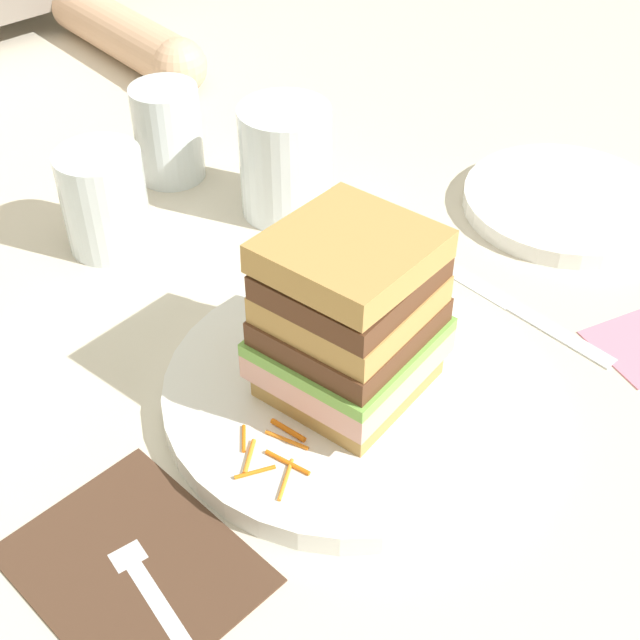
{
  "coord_description": "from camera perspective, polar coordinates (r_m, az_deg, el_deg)",
  "views": [
    {
      "loc": [
        -0.32,
        -0.34,
        0.46
      ],
      "look_at": [
        -0.01,
        0.01,
        0.06
      ],
      "focal_mm": 49.84,
      "sensor_mm": 36.0,
      "label": 1
    }
  ],
  "objects": [
    {
      "name": "carrot_shred_3",
      "position": [
        0.57,
        -2.23,
        -10.2
      ],
      "size": [
        0.03,
        0.02,
        0.0
      ],
      "primitive_type": "cylinder",
      "rotation": [
        0.0,
        1.57,
        0.62
      ],
      "color": "orange",
      "rests_on": "main_plate"
    },
    {
      "name": "carrot_shred_11",
      "position": [
        0.69,
        4.43,
        0.77
      ],
      "size": [
        0.02,
        0.01,
        0.0
      ],
      "primitive_type": "cylinder",
      "rotation": [
        0.0,
        1.57,
        0.42
      ],
      "color": "orange",
      "rests_on": "main_plate"
    },
    {
      "name": "carrot_shred_13",
      "position": [
        0.69,
        4.99,
        0.6
      ],
      "size": [
        0.02,
        0.01,
        0.0
      ],
      "primitive_type": "cylinder",
      "rotation": [
        0.0,
        1.57,
        2.64
      ],
      "color": "orange",
      "rests_on": "main_plate"
    },
    {
      "name": "side_plate",
      "position": [
        0.86,
        15.44,
        7.31
      ],
      "size": [
        0.19,
        0.19,
        0.02
      ],
      "primitive_type": "cylinder",
      "color": "white",
      "rests_on": "ground_plane"
    },
    {
      "name": "juice_glass",
      "position": [
        0.81,
        -2.22,
        9.8
      ],
      "size": [
        0.08,
        0.08,
        0.1
      ],
      "color": "white",
      "rests_on": "ground_plane"
    },
    {
      "name": "carrot_shred_7",
      "position": [
        0.67,
        4.78,
        -0.63
      ],
      "size": [
        0.0,
        0.03,
        0.0
      ],
      "primitive_type": "cylinder",
      "rotation": [
        0.0,
        1.57,
        4.75
      ],
      "color": "orange",
      "rests_on": "main_plate"
    },
    {
      "name": "main_plate",
      "position": [
        0.64,
        1.8,
        -4.65
      ],
      "size": [
        0.26,
        0.26,
        0.02
      ],
      "primitive_type": "cylinder",
      "color": "white",
      "rests_on": "ground_plane"
    },
    {
      "name": "fork",
      "position": [
        0.55,
        -10.84,
        -16.62
      ],
      "size": [
        0.03,
        0.17,
        0.0
      ],
      "color": "silver",
      "rests_on": "napkin_dark"
    },
    {
      "name": "carrot_shred_5",
      "position": [
        0.58,
        -2.1,
        -9.13
      ],
      "size": [
        0.01,
        0.03,
        0.0
      ],
      "primitive_type": "cylinder",
      "rotation": [
        0.0,
        1.57,
        1.84
      ],
      "color": "orange",
      "rests_on": "main_plate"
    },
    {
      "name": "sandwich",
      "position": [
        0.59,
        1.92,
        0.15
      ],
      "size": [
        0.13,
        0.12,
        0.13
      ],
      "color": "tan",
      "rests_on": "main_plate"
    },
    {
      "name": "carrot_shred_6",
      "position": [
        0.58,
        -4.56,
        -8.73
      ],
      "size": [
        0.02,
        0.02,
        0.0
      ],
      "primitive_type": "cylinder",
      "rotation": [
        0.0,
        1.57,
        0.69
      ],
      "color": "orange",
      "rests_on": "main_plate"
    },
    {
      "name": "carrot_shred_8",
      "position": [
        0.68,
        6.79,
        -0.27
      ],
      "size": [
        0.02,
        0.02,
        0.0
      ],
      "primitive_type": "cylinder",
      "rotation": [
        0.0,
        1.57,
        3.78
      ],
      "color": "orange",
      "rests_on": "main_plate"
    },
    {
      "name": "carrot_shred_4",
      "position": [
        0.59,
        -2.15,
        -7.71
      ],
      "size": [
        0.01,
        0.03,
        0.0
      ],
      "primitive_type": "cylinder",
      "rotation": [
        0.0,
        1.57,
        5.08
      ],
      "color": "orange",
      "rests_on": "main_plate"
    },
    {
      "name": "knife",
      "position": [
        0.74,
        12.3,
        0.91
      ],
      "size": [
        0.02,
        0.2,
        0.0
      ],
      "color": "silver",
      "rests_on": "ground_plane"
    },
    {
      "name": "empty_tumbler_1",
      "position": [
        0.87,
        -9.74,
        11.76
      ],
      "size": [
        0.06,
        0.06,
        0.09
      ],
      "primitive_type": "cylinder",
      "color": "silver",
      "rests_on": "ground_plane"
    },
    {
      "name": "carrot_shred_12",
      "position": [
        0.69,
        5.26,
        0.79
      ],
      "size": [
        0.03,
        0.0,
        0.0
      ],
      "primitive_type": "cylinder",
      "rotation": [
        0.0,
        1.57,
        6.26
      ],
      "color": "orange",
      "rests_on": "main_plate"
    },
    {
      "name": "carrot_shred_1",
      "position": [
        0.6,
        -4.92,
        -7.59
      ],
      "size": [
        0.02,
        0.02,
        0.0
      ],
      "primitive_type": "cylinder",
      "rotation": [
        0.0,
        1.57,
        0.9
      ],
      "color": "orange",
      "rests_on": "main_plate"
    },
    {
      "name": "carrot_shred_2",
      "position": [
        0.6,
        -2.06,
        -7.09
      ],
      "size": [
        0.01,
        0.03,
        0.0
      ],
      "primitive_type": "cylinder",
      "rotation": [
        0.0,
        1.57,
        1.75
      ],
      "color": "orange",
      "rests_on": "main_plate"
    },
    {
      "name": "ground_plane",
      "position": [
        0.66,
        1.11,
        -3.72
      ],
      "size": [
        3.0,
        3.0,
        0.0
      ],
      "primitive_type": "plane",
      "color": "beige"
    },
    {
      "name": "carrot_shred_10",
      "position": [
        0.68,
        5.78,
        0.11
      ],
      "size": [
        0.01,
        0.03,
        0.0
      ],
      "primitive_type": "cylinder",
      "rotation": [
        0.0,
        1.57,
        1.45
      ],
      "color": "orange",
      "rests_on": "main_plate"
    },
    {
      "name": "carrot_shred_0",
      "position": [
        0.58,
        -4.2,
        -9.71
      ],
      "size": [
        0.03,
        0.01,
        0.0
      ],
      "primitive_type": "cylinder",
      "rotation": [
        0.0,
        1.57,
        2.75
      ],
      "color": "orange",
      "rests_on": "main_plate"
    },
    {
      "name": "empty_tumbler_0",
      "position": [
        0.79,
        -13.67,
        7.48
      ],
      "size": [
        0.07,
        0.07,
        0.09
      ],
      "primitive_type": "cylinder",
      "color": "silver",
      "rests_on": "ground_plane"
    },
    {
      "name": "carrot_shred_9",
      "position": [
        0.68,
        4.71,
        0.28
      ],
      "size": [
        0.03,
        0.02,
        0.0
      ],
      "primitive_type": "cylinder",
      "rotation": [
        0.0,
        1.57,
        3.76
      ],
      "color": "orange",
      "rests_on": "main_plate"
    },
    {
      "name": "napkin_dark",
      "position": [
        0.57,
        -11.86,
        -15.17
      ],
      "size": [
        0.13,
        0.15,
        0.0
      ],
      "primitive_type": "cube",
      "rotation": [
        0.0,
        0.0,
        0.07
      ],
      "color": "#4C3323",
      "rests_on": "ground_plane"
    }
  ]
}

